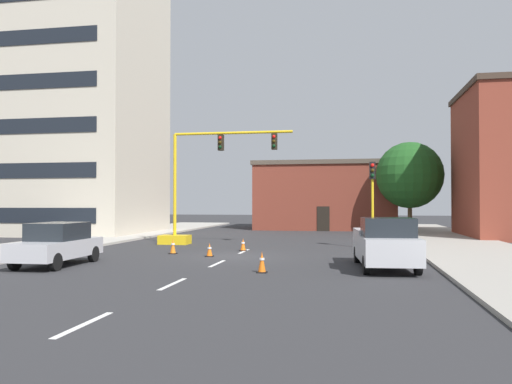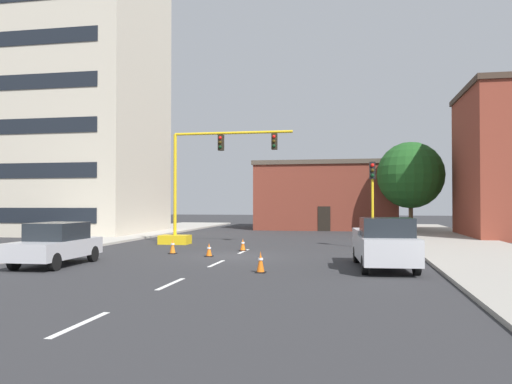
{
  "view_description": "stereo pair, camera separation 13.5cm",
  "coord_description": "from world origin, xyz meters",
  "px_view_note": "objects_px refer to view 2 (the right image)",
  "views": [
    {
      "loc": [
        5.54,
        -24.15,
        2.57
      ],
      "look_at": [
        0.09,
        5.48,
        3.16
      ],
      "focal_mm": 36.54,
      "sensor_mm": 36.0,
      "label": 1
    },
    {
      "loc": [
        5.67,
        -24.12,
        2.57
      ],
      "look_at": [
        0.09,
        5.48,
        3.16
      ],
      "focal_mm": 36.54,
      "sensor_mm": 36.0,
      "label": 2
    }
  ],
  "objects_px": {
    "tree_right_far": "(411,175)",
    "traffic_cone_roadside_d": "(243,245)",
    "traffic_signal_gantry": "(191,208)",
    "pickup_truck_silver": "(384,243)",
    "traffic_light_pole_right": "(372,185)",
    "traffic_cone_roadside_b": "(173,246)",
    "traffic_cone_roadside_a": "(209,250)",
    "sedan_silver_near_left": "(57,244)",
    "traffic_cone_roadside_c": "(261,262)"
  },
  "relations": [
    {
      "from": "tree_right_far",
      "to": "traffic_cone_roadside_d",
      "type": "distance_m",
      "value": 21.63
    },
    {
      "from": "traffic_signal_gantry",
      "to": "pickup_truck_silver",
      "type": "height_order",
      "value": "traffic_signal_gantry"
    },
    {
      "from": "traffic_light_pole_right",
      "to": "traffic_cone_roadside_b",
      "type": "relative_size",
      "value": 6.32
    },
    {
      "from": "traffic_light_pole_right",
      "to": "traffic_cone_roadside_a",
      "type": "distance_m",
      "value": 10.07
    },
    {
      "from": "pickup_truck_silver",
      "to": "sedan_silver_near_left",
      "type": "relative_size",
      "value": 1.22
    },
    {
      "from": "traffic_cone_roadside_d",
      "to": "tree_right_far",
      "type": "bearing_deg",
      "value": 60.34
    },
    {
      "from": "traffic_signal_gantry",
      "to": "traffic_cone_roadside_a",
      "type": "bearing_deg",
      "value": -65.39
    },
    {
      "from": "traffic_cone_roadside_c",
      "to": "traffic_cone_roadside_d",
      "type": "distance_m",
      "value": 8.59
    },
    {
      "from": "traffic_cone_roadside_d",
      "to": "traffic_light_pole_right",
      "type": "bearing_deg",
      "value": 19.69
    },
    {
      "from": "tree_right_far",
      "to": "traffic_cone_roadside_b",
      "type": "relative_size",
      "value": 10.06
    },
    {
      "from": "traffic_light_pole_right",
      "to": "traffic_cone_roadside_a",
      "type": "xyz_separation_m",
      "value": [
        -7.74,
        -5.58,
        -3.22
      ]
    },
    {
      "from": "traffic_light_pole_right",
      "to": "tree_right_far",
      "type": "height_order",
      "value": "tree_right_far"
    },
    {
      "from": "traffic_cone_roadside_d",
      "to": "traffic_signal_gantry",
      "type": "bearing_deg",
      "value": 138.56
    },
    {
      "from": "traffic_light_pole_right",
      "to": "traffic_cone_roadside_a",
      "type": "height_order",
      "value": "traffic_light_pole_right"
    },
    {
      "from": "pickup_truck_silver",
      "to": "traffic_cone_roadside_b",
      "type": "height_order",
      "value": "pickup_truck_silver"
    },
    {
      "from": "traffic_signal_gantry",
      "to": "traffic_cone_roadside_a",
      "type": "height_order",
      "value": "traffic_signal_gantry"
    },
    {
      "from": "traffic_cone_roadside_c",
      "to": "tree_right_far",
      "type": "bearing_deg",
      "value": 73.2
    },
    {
      "from": "tree_right_far",
      "to": "sedan_silver_near_left",
      "type": "relative_size",
      "value": 1.68
    },
    {
      "from": "traffic_cone_roadside_c",
      "to": "traffic_cone_roadside_d",
      "type": "relative_size",
      "value": 1.18
    },
    {
      "from": "tree_right_far",
      "to": "traffic_cone_roadside_d",
      "type": "xyz_separation_m",
      "value": [
        -10.47,
        -18.38,
        -4.52
      ]
    },
    {
      "from": "traffic_light_pole_right",
      "to": "pickup_truck_silver",
      "type": "height_order",
      "value": "traffic_light_pole_right"
    },
    {
      "from": "traffic_light_pole_right",
      "to": "traffic_cone_roadside_c",
      "type": "height_order",
      "value": "traffic_light_pole_right"
    },
    {
      "from": "traffic_signal_gantry",
      "to": "traffic_light_pole_right",
      "type": "height_order",
      "value": "traffic_signal_gantry"
    },
    {
      "from": "pickup_truck_silver",
      "to": "traffic_cone_roadside_b",
      "type": "bearing_deg",
      "value": 158.23
    },
    {
      "from": "pickup_truck_silver",
      "to": "traffic_cone_roadside_d",
      "type": "relative_size",
      "value": 8.37
    },
    {
      "from": "tree_right_far",
      "to": "traffic_cone_roadside_a",
      "type": "bearing_deg",
      "value": -117.95
    },
    {
      "from": "traffic_cone_roadside_a",
      "to": "traffic_cone_roadside_b",
      "type": "height_order",
      "value": "traffic_cone_roadside_b"
    },
    {
      "from": "pickup_truck_silver",
      "to": "traffic_cone_roadside_c",
      "type": "height_order",
      "value": "pickup_truck_silver"
    },
    {
      "from": "traffic_light_pole_right",
      "to": "traffic_cone_roadside_d",
      "type": "height_order",
      "value": "traffic_light_pole_right"
    },
    {
      "from": "traffic_signal_gantry",
      "to": "tree_right_far",
      "type": "distance_m",
      "value": 20.91
    },
    {
      "from": "pickup_truck_silver",
      "to": "traffic_cone_roadside_a",
      "type": "relative_size",
      "value": 8.72
    },
    {
      "from": "traffic_cone_roadside_a",
      "to": "traffic_cone_roadside_c",
      "type": "xyz_separation_m",
      "value": [
        3.39,
        -5.09,
        0.07
      ]
    },
    {
      "from": "traffic_light_pole_right",
      "to": "traffic_signal_gantry",
      "type": "bearing_deg",
      "value": 174.03
    },
    {
      "from": "traffic_light_pole_right",
      "to": "pickup_truck_silver",
      "type": "relative_size",
      "value": 0.87
    },
    {
      "from": "traffic_signal_gantry",
      "to": "traffic_cone_roadside_c",
      "type": "relative_size",
      "value": 10.46
    },
    {
      "from": "traffic_light_pole_right",
      "to": "tree_right_far",
      "type": "relative_size",
      "value": 0.63
    },
    {
      "from": "traffic_signal_gantry",
      "to": "tree_right_far",
      "type": "bearing_deg",
      "value": 45.63
    },
    {
      "from": "traffic_signal_gantry",
      "to": "traffic_cone_roadside_c",
      "type": "bearing_deg",
      "value": -61.29
    },
    {
      "from": "traffic_cone_roadside_d",
      "to": "pickup_truck_silver",
      "type": "bearing_deg",
      "value": -41.81
    },
    {
      "from": "traffic_signal_gantry",
      "to": "sedan_silver_near_left",
      "type": "relative_size",
      "value": 1.8
    },
    {
      "from": "sedan_silver_near_left",
      "to": "traffic_cone_roadside_c",
      "type": "relative_size",
      "value": 5.81
    },
    {
      "from": "pickup_truck_silver",
      "to": "traffic_cone_roadside_b",
      "type": "relative_size",
      "value": 7.29
    },
    {
      "from": "traffic_cone_roadside_a",
      "to": "traffic_light_pole_right",
      "type": "bearing_deg",
      "value": 35.78
    },
    {
      "from": "traffic_signal_gantry",
      "to": "sedan_silver_near_left",
      "type": "bearing_deg",
      "value": -100.42
    },
    {
      "from": "traffic_cone_roadside_c",
      "to": "traffic_cone_roadside_a",
      "type": "bearing_deg",
      "value": 123.67
    },
    {
      "from": "traffic_light_pole_right",
      "to": "tree_right_far",
      "type": "xyz_separation_m",
      "value": [
        3.68,
        15.96,
        1.31
      ]
    },
    {
      "from": "traffic_signal_gantry",
      "to": "traffic_light_pole_right",
      "type": "relative_size",
      "value": 1.7
    },
    {
      "from": "sedan_silver_near_left",
      "to": "traffic_cone_roadside_c",
      "type": "bearing_deg",
      "value": -4.0
    },
    {
      "from": "traffic_cone_roadside_b",
      "to": "sedan_silver_near_left",
      "type": "bearing_deg",
      "value": -118.61
    },
    {
      "from": "traffic_signal_gantry",
      "to": "traffic_cone_roadside_b",
      "type": "bearing_deg",
      "value": -80.89
    }
  ]
}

